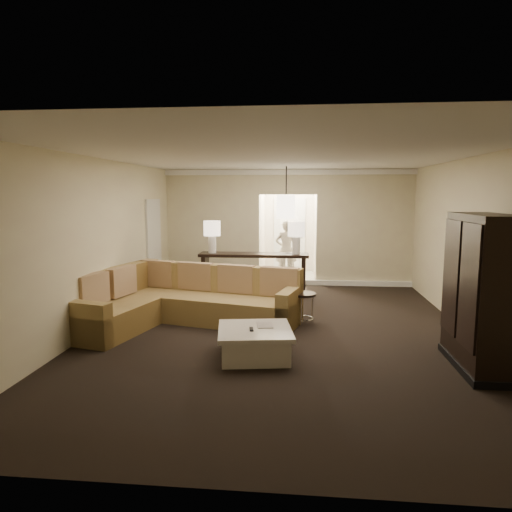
# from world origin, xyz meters

# --- Properties ---
(ground) EXTENTS (8.00, 8.00, 0.00)m
(ground) POSITION_xyz_m (0.00, 0.00, 0.00)
(ground) COLOR black
(ground) RESTS_ON ground
(wall_back) EXTENTS (6.00, 0.04, 2.80)m
(wall_back) POSITION_xyz_m (0.00, 4.00, 1.40)
(wall_back) COLOR beige
(wall_back) RESTS_ON ground
(wall_front) EXTENTS (6.00, 0.04, 2.80)m
(wall_front) POSITION_xyz_m (0.00, -4.00, 1.40)
(wall_front) COLOR beige
(wall_front) RESTS_ON ground
(wall_left) EXTENTS (0.04, 8.00, 2.80)m
(wall_left) POSITION_xyz_m (-3.00, 0.00, 1.40)
(wall_left) COLOR beige
(wall_left) RESTS_ON ground
(wall_right) EXTENTS (0.04, 8.00, 2.80)m
(wall_right) POSITION_xyz_m (3.00, 0.00, 1.40)
(wall_right) COLOR beige
(wall_right) RESTS_ON ground
(ceiling) EXTENTS (6.00, 8.00, 0.02)m
(ceiling) POSITION_xyz_m (0.00, 0.00, 2.80)
(ceiling) COLOR silver
(ceiling) RESTS_ON wall_back
(crown_molding) EXTENTS (6.00, 0.10, 0.12)m
(crown_molding) POSITION_xyz_m (0.00, 3.95, 2.73)
(crown_molding) COLOR white
(crown_molding) RESTS_ON wall_back
(baseboard) EXTENTS (6.00, 0.10, 0.12)m
(baseboard) POSITION_xyz_m (0.00, 3.95, 0.06)
(baseboard) COLOR white
(baseboard) RESTS_ON ground
(side_door) EXTENTS (0.05, 0.90, 2.10)m
(side_door) POSITION_xyz_m (-2.97, 2.80, 1.05)
(side_door) COLOR silver
(side_door) RESTS_ON ground
(foyer) EXTENTS (1.44, 2.02, 2.80)m
(foyer) POSITION_xyz_m (0.00, 5.34, 1.30)
(foyer) COLOR beige
(foyer) RESTS_ON ground
(sectional_sofa) EXTENTS (3.74, 2.74, 0.97)m
(sectional_sofa) POSITION_xyz_m (-1.76, 0.36, 0.39)
(sectional_sofa) COLOR brown
(sectional_sofa) RESTS_ON ground
(coffee_table) EXTENTS (1.13, 1.13, 0.41)m
(coffee_table) POSITION_xyz_m (-0.28, -1.15, 0.20)
(coffee_table) COLOR beige
(coffee_table) RESTS_ON ground
(console_table) EXTENTS (2.40, 0.57, 0.92)m
(console_table) POSITION_xyz_m (-0.70, 2.73, 0.55)
(console_table) COLOR black
(console_table) RESTS_ON ground
(armoire) EXTENTS (0.59, 1.37, 1.97)m
(armoire) POSITION_xyz_m (2.59, -1.27, 0.94)
(armoire) COLOR black
(armoire) RESTS_ON ground
(drink_table) EXTENTS (0.43, 0.43, 0.54)m
(drink_table) POSITION_xyz_m (0.38, 0.52, 0.39)
(drink_table) COLOR black
(drink_table) RESTS_ON ground
(table_lamp_left) EXTENTS (0.37, 0.37, 0.71)m
(table_lamp_left) POSITION_xyz_m (-1.62, 2.71, 1.39)
(table_lamp_left) COLOR silver
(table_lamp_left) RESTS_ON console_table
(table_lamp_right) EXTENTS (0.37, 0.37, 0.71)m
(table_lamp_right) POSITION_xyz_m (0.23, 2.74, 1.39)
(table_lamp_right) COLOR silver
(table_lamp_right) RESTS_ON console_table
(pendant_light) EXTENTS (0.38, 0.38, 1.09)m
(pendant_light) POSITION_xyz_m (0.00, 2.70, 1.95)
(pendant_light) COLOR black
(pendant_light) RESTS_ON ceiling
(person) EXTENTS (0.64, 0.44, 1.72)m
(person) POSITION_xyz_m (-0.05, 4.57, 0.86)
(person) COLOR beige
(person) RESTS_ON ground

